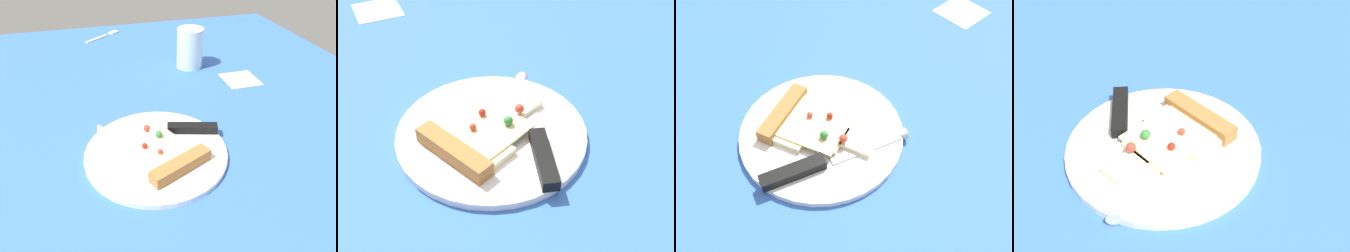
# 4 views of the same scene
# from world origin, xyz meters

# --- Properties ---
(ground_plane) EXTENTS (1.44, 1.44, 0.03)m
(ground_plane) POSITION_xyz_m (-0.00, -0.00, -0.01)
(ground_plane) COLOR #3360B7
(ground_plane) RESTS_ON ground
(plate) EXTENTS (0.26, 0.26, 0.01)m
(plate) POSITION_xyz_m (0.06, -0.09, 0.01)
(plate) COLOR silver
(plate) RESTS_ON ground_plane
(pizza_slice) EXTENTS (0.15, 0.19, 0.03)m
(pizza_slice) POSITION_xyz_m (0.07, -0.11, 0.02)
(pizza_slice) COLOR beige
(pizza_slice) RESTS_ON plate
(knife) EXTENTS (0.24, 0.09, 0.02)m
(knife) POSITION_xyz_m (0.10, -0.04, 0.02)
(knife) COLOR silver
(knife) RESTS_ON plate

